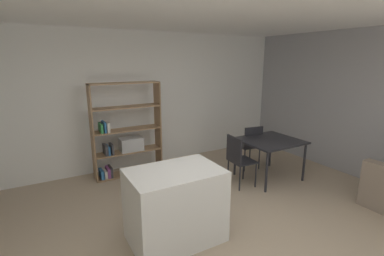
% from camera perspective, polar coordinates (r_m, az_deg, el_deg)
% --- Properties ---
extents(ground_plane, '(9.88, 9.88, 0.00)m').
position_cam_1_polar(ground_plane, '(3.87, 3.02, -21.23)').
color(ground_plane, tan).
extents(ceiling_slab, '(7.18, 5.83, 0.06)m').
position_cam_1_polar(ceiling_slab, '(3.22, 3.72, 24.50)').
color(ceiling_slab, white).
rests_on(ceiling_slab, ground_plane).
extents(back_partition, '(7.18, 0.06, 2.79)m').
position_cam_1_polar(back_partition, '(5.86, -12.16, 5.44)').
color(back_partition, white).
rests_on(back_partition, ground_plane).
extents(right_partition_gray, '(0.06, 5.83, 2.79)m').
position_cam_1_polar(right_partition_gray, '(5.97, 33.54, 3.58)').
color(right_partition_gray, '#9E9EA3').
rests_on(right_partition_gray, ground_plane).
extents(kitchen_island, '(1.12, 0.76, 0.93)m').
position_cam_1_polar(kitchen_island, '(3.58, -3.47, -15.58)').
color(kitchen_island, silver).
rests_on(kitchen_island, ground_plane).
extents(open_bookshelf, '(1.31, 0.33, 1.81)m').
position_cam_1_polar(open_bookshelf, '(5.53, -13.65, -1.84)').
color(open_bookshelf, '#997551').
rests_on(open_bookshelf, ground_plane).
extents(dining_table, '(1.06, 0.98, 0.76)m').
position_cam_1_polar(dining_table, '(5.43, 15.70, -3.11)').
color(dining_table, '#232328').
rests_on(dining_table, ground_plane).
extents(dining_chair_island_side, '(0.43, 0.46, 0.93)m').
position_cam_1_polar(dining_chair_island_side, '(4.99, 9.45, -5.85)').
color(dining_chair_island_side, '#232328').
rests_on(dining_chair_island_side, ground_plane).
extents(dining_chair_far, '(0.46, 0.46, 0.92)m').
position_cam_1_polar(dining_chair_far, '(5.81, 11.93, -3.08)').
color(dining_chair_far, '#232328').
rests_on(dining_chair_far, ground_plane).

